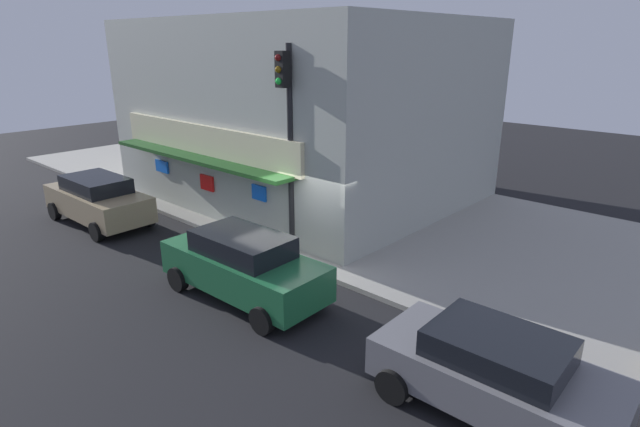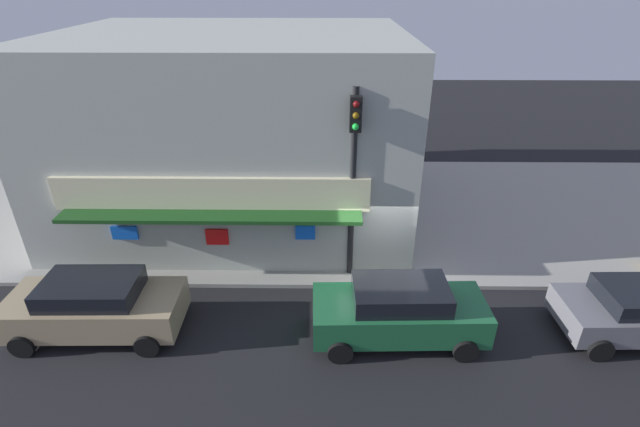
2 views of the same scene
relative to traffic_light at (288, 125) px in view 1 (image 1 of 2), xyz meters
name	(u,v)px [view 1 (image 1 of 2)]	position (x,y,z in m)	size (l,w,h in m)	color
ground_plane	(296,268)	(0.85, -0.63, -3.89)	(61.74, 61.74, 0.00)	black
sidewalk	(399,220)	(0.85, 4.59, -3.82)	(41.16, 10.43, 0.13)	gray
corner_building	(304,109)	(-4.16, 4.97, -0.39)	(12.33, 10.61, 6.75)	#ADB2A8
traffic_light	(288,125)	(0.00, 0.00, 0.00)	(0.32, 0.58, 5.92)	black
trash_can	(229,195)	(-4.89, 1.55, -3.36)	(0.58, 0.58, 0.79)	#2D2D2D
pedestrian	(258,193)	(-2.68, 1.10, -2.76)	(0.62, 0.48, 1.78)	black
potted_plant_by_doorway	(182,186)	(-7.35, 1.06, -3.36)	(0.50, 0.50, 0.76)	gray
potted_plant_by_window	(321,216)	(-0.41, 1.83, -3.26)	(0.56, 0.56, 0.88)	brown
parked_car_tan	(98,199)	(-6.90, -2.59, -3.02)	(4.55, 2.10, 1.67)	#9E8966
parked_car_green	(243,265)	(1.15, -2.72, -3.02)	(4.53, 2.07, 1.70)	#1E6038
parked_car_grey	(495,372)	(7.53, -2.54, -3.10)	(4.10, 2.13, 1.50)	slate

